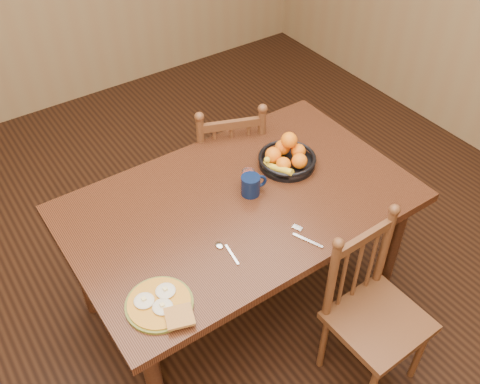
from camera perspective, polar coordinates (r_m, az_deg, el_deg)
room at (r=2.13m, az=-0.00°, el=11.08°), size 4.52×5.02×2.72m
dining_table at (r=2.55m, az=-0.00°, el=-2.26°), size 1.60×1.00×0.75m
chair_far at (r=3.17m, az=-1.39°, el=2.80°), size 0.52×0.51×0.90m
chair_near at (r=2.54m, az=14.02°, el=-12.46°), size 0.41×0.39×0.88m
breakfast_plate at (r=2.10m, az=-8.50°, el=-11.72°), size 0.26×0.30×0.04m
fork at (r=2.34m, az=6.87°, el=-4.70°), size 0.07×0.18×0.00m
spoon at (r=2.27m, az=-1.77°, el=-6.02°), size 0.04×0.16×0.01m
coffee_mug at (r=2.49m, az=1.22°, el=0.77°), size 0.13×0.09×0.10m
juice_glass at (r=2.54m, az=0.89°, el=1.42°), size 0.06×0.06×0.09m
fruit_bowl at (r=2.67m, az=5.01°, el=3.70°), size 0.29×0.29×0.17m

